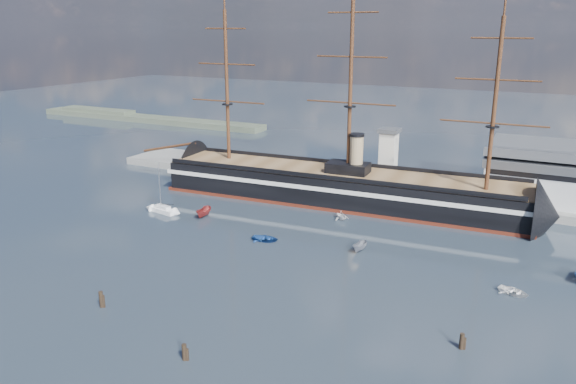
% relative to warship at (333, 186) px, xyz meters
% --- Properties ---
extents(ground, '(600.00, 600.00, 0.00)m').
position_rel_warship_xyz_m(ground, '(6.68, -20.00, -4.04)').
color(ground, '#23303E').
rests_on(ground, ground).
extents(quay, '(180.00, 18.00, 2.00)m').
position_rel_warship_xyz_m(quay, '(16.68, 16.00, -4.04)').
color(quay, slate).
rests_on(quay, ground).
extents(quay_tower, '(5.00, 5.00, 15.00)m').
position_rel_warship_xyz_m(quay_tower, '(9.68, 13.00, 5.72)').
color(quay_tower, silver).
rests_on(quay_tower, ground).
extents(shoreline, '(120.00, 10.00, 4.00)m').
position_rel_warship_xyz_m(shoreline, '(-132.55, 75.00, -2.59)').
color(shoreline, '#3F4C38').
rests_on(shoreline, ground).
extents(warship, '(113.31, 21.28, 53.94)m').
position_rel_warship_xyz_m(warship, '(0.00, 0.00, 0.00)').
color(warship, black).
rests_on(warship, ground).
extents(sailboat, '(7.73, 3.54, 11.92)m').
position_rel_warship_xyz_m(sailboat, '(-32.03, -26.10, -3.28)').
color(sailboat, white).
rests_on(sailboat, ground).
extents(motorboat_a, '(6.78, 3.15, 2.62)m').
position_rel_warship_xyz_m(motorboat_a, '(-21.58, -24.47, -4.04)').
color(motorboat_a, maroon).
rests_on(motorboat_a, ground).
extents(motorboat_b, '(1.88, 3.59, 1.60)m').
position_rel_warship_xyz_m(motorboat_b, '(-1.80, -31.19, -4.04)').
color(motorboat_b, navy).
rests_on(motorboat_b, ground).
extents(motorboat_c, '(5.70, 2.51, 2.22)m').
position_rel_warship_xyz_m(motorboat_c, '(17.15, -27.65, -4.04)').
color(motorboat_c, gray).
rests_on(motorboat_c, ground).
extents(motorboat_d, '(5.82, 6.61, 2.28)m').
position_rel_warship_xyz_m(motorboat_d, '(7.04, -12.00, -4.04)').
color(motorboat_d, white).
rests_on(motorboat_d, ground).
extents(motorboat_e, '(2.14, 3.29, 1.43)m').
position_rel_warship_xyz_m(motorboat_e, '(45.56, -33.50, -4.04)').
color(motorboat_e, white).
rests_on(motorboat_e, ground).
extents(piling_near_left, '(0.64, 0.64, 3.34)m').
position_rel_warship_xyz_m(piling_near_left, '(-10.71, -67.02, -4.04)').
color(piling_near_left, black).
rests_on(piling_near_left, ground).
extents(piling_near_mid, '(0.64, 0.64, 2.98)m').
position_rel_warship_xyz_m(piling_near_mid, '(9.50, -72.83, -4.04)').
color(piling_near_mid, black).
rests_on(piling_near_mid, ground).
extents(piling_far_right, '(0.64, 0.64, 3.00)m').
position_rel_warship_xyz_m(piling_far_right, '(41.08, -53.81, -4.04)').
color(piling_far_right, black).
rests_on(piling_far_right, ground).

